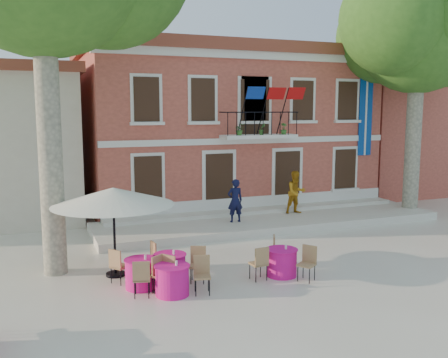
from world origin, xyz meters
TOP-DOWN VIEW (x-y plane):
  - ground at (0.00, 0.00)m, footprint 90.00×90.00m
  - main_building at (2.00, 9.99)m, footprint 13.50×9.59m
  - neighbor_east at (14.00, 11.00)m, footprint 9.40×9.40m
  - terrace at (2.00, 4.40)m, footprint 14.00×3.40m
  - plane_tree_east at (8.72, 4.04)m, footprint 5.48×5.48m
  - patio_umbrella at (-4.83, 0.40)m, footprint 3.36×3.36m
  - pedestrian_navy at (0.37, 4.18)m, footprint 0.63×0.44m
  - pedestrian_orange at (3.34, 4.73)m, footprint 0.88×0.69m
  - cafe_table_0 at (-4.34, -0.82)m, footprint 1.49×1.79m
  - cafe_table_1 at (-3.53, -0.65)m, footprint 1.86×1.72m
  - cafe_table_3 at (-3.74, -1.61)m, footprint 1.96×0.90m
  - cafe_table_4 at (-0.50, -1.30)m, footprint 1.69×1.87m

SIDE VIEW (x-z plane):
  - ground at x=0.00m, z-range 0.00..0.00m
  - terrace at x=2.00m, z-range 0.00..0.30m
  - cafe_table_0 at x=-4.34m, z-range -0.05..0.90m
  - cafe_table_3 at x=-3.74m, z-range -0.05..0.90m
  - cafe_table_1 at x=-3.53m, z-range -0.05..0.90m
  - cafe_table_4 at x=-0.50m, z-range -0.05..0.90m
  - pedestrian_navy at x=0.37m, z-range 0.30..1.97m
  - pedestrian_orange at x=3.34m, z-range 0.30..2.09m
  - patio_umbrella at x=-4.83m, z-range 0.99..3.49m
  - neighbor_east at x=14.00m, z-range 0.02..6.42m
  - main_building at x=2.00m, z-range 0.03..7.53m
  - plane_tree_east at x=8.72m, z-range 2.56..13.33m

